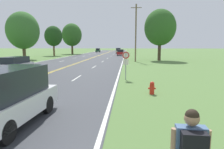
{
  "coord_description": "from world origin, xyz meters",
  "views": [
    {
      "loc": [
        7.94,
        -0.04,
        2.76
      ],
      "look_at": [
        7.02,
        12.0,
        1.0
      ],
      "focal_mm": 32.0,
      "sensor_mm": 36.0,
      "label": 1
    }
  ],
  "objects": [
    {
      "name": "tree_right_cluster",
      "position": [
        -10.09,
        64.6,
        6.21
      ],
      "size": [
        6.35,
        6.35,
        9.88
      ],
      "color": "brown",
      "rests_on": "ground"
    },
    {
      "name": "traffic_sign",
      "position": [
        7.83,
        16.01,
        1.72
      ],
      "size": [
        0.6,
        0.1,
        2.3
      ],
      "color": "gray",
      "rests_on": "ground"
    },
    {
      "name": "utility_pole_midground",
      "position": [
        9.34,
        34.91,
        5.0
      ],
      "size": [
        1.8,
        0.24,
        9.67
      ],
      "color": "brown",
      "rests_on": "ground"
    },
    {
      "name": "car_silver_suv_approaching",
      "position": [
        -3.31,
        19.22,
        0.88
      ],
      "size": [
        1.91,
        4.13,
        1.65
      ],
      "rotation": [
        0.0,
        0.0,
        1.53
      ],
      "color": "black",
      "rests_on": "ground"
    },
    {
      "name": "tree_left_verge",
      "position": [
        -12.03,
        53.3,
        5.28
      ],
      "size": [
        4.7,
        4.7,
        8.01
      ],
      "color": "brown",
      "rests_on": "ground"
    },
    {
      "name": "car_white_van_nearest",
      "position": [
        3.87,
        6.39,
        1.03
      ],
      "size": [
        1.91,
        4.36,
        2.0
      ],
      "rotation": [
        0.0,
        0.0,
        -1.61
      ],
      "color": "black",
      "rests_on": "ground"
    },
    {
      "name": "tree_mid_treeline",
      "position": [
        13.88,
        37.91,
        6.03
      ],
      "size": [
        5.74,
        5.74,
        9.36
      ],
      "color": "#473828",
      "rests_on": "ground"
    },
    {
      "name": "car_dark_green_hatchback_receding",
      "position": [
        -4.29,
        82.94,
        0.87
      ],
      "size": [
        1.93,
        3.71,
        1.64
      ],
      "rotation": [
        0.0,
        0.0,
        1.62
      ],
      "color": "black",
      "rests_on": "ground"
    },
    {
      "name": "car_red_hatchback_mid_near",
      "position": [
        5.99,
        56.12,
        0.9
      ],
      "size": [
        2.07,
        3.74,
        1.71
      ],
      "rotation": [
        0.0,
        0.0,
        -1.53
      ],
      "color": "black",
      "rests_on": "ground"
    },
    {
      "name": "fire_hydrant",
      "position": [
        9.37,
        11.25,
        0.37
      ],
      "size": [
        0.43,
        0.27,
        0.73
      ],
      "color": "red",
      "rests_on": "ground"
    },
    {
      "name": "tree_behind_sign",
      "position": [
        -12.54,
        38.39,
        5.68
      ],
      "size": [
        6.28,
        6.28,
        9.3
      ],
      "color": "brown",
      "rests_on": "ground"
    },
    {
      "name": "car_champagne_van_mid_far",
      "position": [
        4.71,
        72.59,
        0.99
      ],
      "size": [
        1.79,
        4.44,
        1.91
      ],
      "rotation": [
        0.0,
        0.0,
        -1.58
      ],
      "color": "black",
      "rests_on": "ground"
    }
  ]
}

